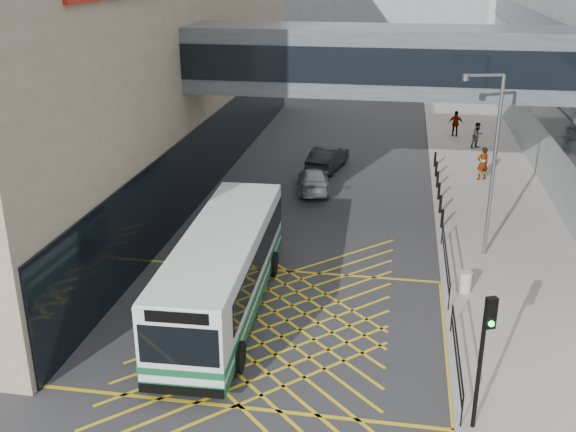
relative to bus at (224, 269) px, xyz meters
The scene contains 17 objects.
ground 2.59m from the bus, 27.51° to the right, with size 120.00×120.00×0.00m, color #333335.
building_whsmith 23.03m from the bus, 137.08° to the left, with size 24.17×42.00×16.00m.
skybridge 13.40m from the bus, 66.72° to the left, with size 20.00×4.10×3.00m.
pavement 17.80m from the bus, 52.59° to the left, with size 6.00×54.00×0.16m, color gray.
box_junction 2.59m from the bus, 27.51° to the right, with size 12.00×9.00×0.01m.
bus is the anchor object (origin of this frame).
car_white 1.62m from the bus, 114.63° to the right, with size 1.88×4.59×1.46m, color white.
car_dark 18.11m from the bus, 84.79° to the left, with size 1.74×4.45×1.39m, color black.
car_silver 13.98m from the bus, 84.53° to the left, with size 1.74×4.12×1.28m, color gray.
traffic_light 9.98m from the bus, 33.46° to the right, with size 0.32×0.48×4.00m.
street_lamp 11.72m from the bus, 33.38° to the left, with size 1.71×0.64×7.60m.
litter_bin 9.05m from the bus, 16.93° to the left, with size 0.47×0.47×0.81m, color #ADA89E.
kerb_railings 8.00m from the bus, ahead, with size 0.05×12.54×1.00m.
bollards 16.24m from the bus, 60.34° to the left, with size 0.14×10.14×0.90m.
pedestrian_a 19.96m from the bus, 58.12° to the left, with size 0.75×0.53×1.88m, color gray.
pedestrian_b 26.27m from the bus, 65.52° to the left, with size 0.83×0.48×1.69m, color gray.
pedestrian_c 28.56m from the bus, 70.23° to the left, with size 1.06×0.51×1.79m, color gray.
Camera 1 is at (4.08, -19.91, 11.90)m, focal length 42.00 mm.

